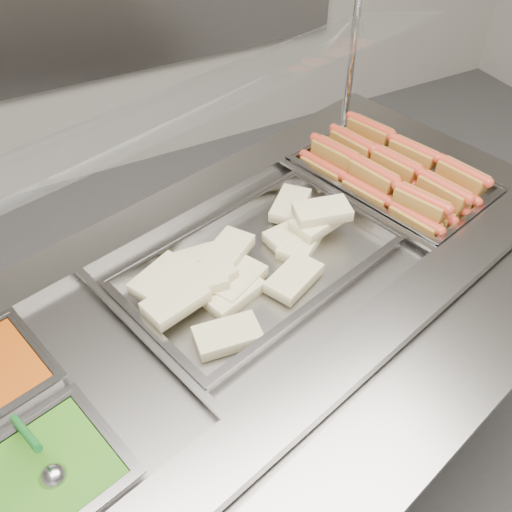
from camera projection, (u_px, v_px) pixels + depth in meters
name	position (u px, v px, depth m)	size (l,w,h in m)	color
steam_counter	(244.00, 375.00, 1.82)	(2.10, 1.35, 0.93)	slate
tray_rail	(402.00, 412.00, 1.25)	(1.86, 0.85, 0.05)	gray
sneeze_guard	(176.00, 111.00, 1.36)	(1.72, 0.75, 0.46)	silver
pan_hotdogs	(390.00, 185.00, 1.85)	(0.49, 0.64, 0.10)	gray
pan_wraps	(259.00, 268.00, 1.55)	(0.79, 0.59, 0.07)	gray
pan_peas	(40.00, 490.00, 1.12)	(0.37, 0.32, 0.10)	gray
hotdogs_in_buns	(389.00, 173.00, 1.80)	(0.41, 0.58, 0.12)	#96601F
tortilla_wraps	(248.00, 261.00, 1.51)	(0.66, 0.50, 0.10)	beige
serving_spoon	(49.00, 469.00, 1.09)	(0.08, 0.19, 0.14)	silver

